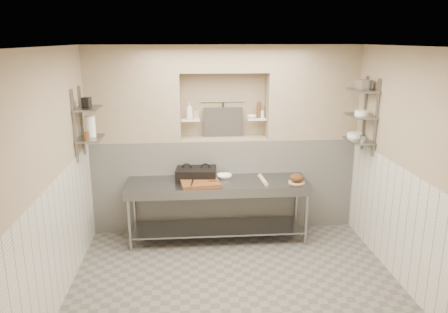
{
  "coord_description": "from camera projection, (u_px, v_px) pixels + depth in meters",
  "views": [
    {
      "loc": [
        -0.52,
        -4.73,
        2.88
      ],
      "look_at": [
        -0.07,
        0.9,
        1.35
      ],
      "focal_mm": 35.0,
      "sensor_mm": 36.0,
      "label": 1
    }
  ],
  "objects": [
    {
      "name": "wall_right",
      "position": [
        409.0,
        168.0,
        5.14
      ],
      "size": [
        0.1,
        3.9,
        2.8
      ],
      "primitive_type": "cube",
      "color": "tan",
      "rests_on": "ground"
    },
    {
      "name": "backwall_pillar_right",
      "position": [
        311.0,
        92.0,
        6.58
      ],
      "size": [
        1.35,
        0.4,
        1.4
      ],
      "primitive_type": "cube",
      "color": "tan",
      "rests_on": "backwall_lower"
    },
    {
      "name": "knife_blade",
      "position": [
        217.0,
        181.0,
        6.11
      ],
      "size": [
        0.25,
        0.07,
        0.01
      ],
      "primitive_type": "cube",
      "rotation": [
        0.0,
        0.0,
        -0.16
      ],
      "color": "gray",
      "rests_on": "cutting_board"
    },
    {
      "name": "splash_panel",
      "position": [
        223.0,
        122.0,
        6.7
      ],
      "size": [
        0.6,
        0.08,
        0.45
      ],
      "primitive_type": "cube",
      "rotation": [
        -0.14,
        0.0,
        0.0
      ],
      "color": "#383330",
      "rests_on": "alcove_sill"
    },
    {
      "name": "bowl_right",
      "position": [
        355.0,
        135.0,
        6.25
      ],
      "size": [
        0.21,
        0.21,
        0.06
      ],
      "primitive_type": "cylinder",
      "color": "white",
      "rests_on": "wall_shelf_right_lower"
    },
    {
      "name": "shelf_rail_right_b",
      "position": [
        376.0,
        118.0,
        5.83
      ],
      "size": [
        0.03,
        0.03,
        1.05
      ],
      "primitive_type": "cube",
      "color": "slate",
      "rests_on": "wall_right"
    },
    {
      "name": "cutting_board",
      "position": [
        201.0,
        183.0,
        6.1
      ],
      "size": [
        0.58,
        0.44,
        0.05
      ],
      "primitive_type": "cube",
      "rotation": [
        0.0,
        0.0,
        0.12
      ],
      "color": "brown",
      "rests_on": "prep_table"
    },
    {
      "name": "jar_left",
      "position": [
        86.0,
        136.0,
        5.59
      ],
      "size": [
        0.08,
        0.08,
        0.12
      ],
      "primitive_type": "cylinder",
      "color": "#51331D",
      "rests_on": "wall_shelf_left_lower"
    },
    {
      "name": "wall_left",
      "position": [
        52.0,
        177.0,
        4.82
      ],
      "size": [
        0.1,
        3.9,
        2.8
      ],
      "primitive_type": "cube",
      "color": "tan",
      "rests_on": "ground"
    },
    {
      "name": "bowl_alcove",
      "position": [
        252.0,
        117.0,
        6.6
      ],
      "size": [
        0.19,
        0.19,
        0.05
      ],
      "primitive_type": "imported",
      "rotation": [
        0.0,
        0.0,
        -0.28
      ],
      "color": "white",
      "rests_on": "alcove_shelf_right"
    },
    {
      "name": "wall_shelf_right_upper",
      "position": [
        363.0,
        90.0,
        5.92
      ],
      "size": [
        0.3,
        0.5,
        0.03
      ],
      "primitive_type": "cube",
      "color": "slate",
      "rests_on": "wall_right"
    },
    {
      "name": "alcove_sill",
      "position": [
        224.0,
        138.0,
        6.66
      ],
      "size": [
        1.3,
        0.4,
        0.02
      ],
      "primitive_type": "cube",
      "color": "tan",
      "rests_on": "backwall_lower"
    },
    {
      "name": "bowl_right_mid",
      "position": [
        362.0,
        113.0,
        5.98
      ],
      "size": [
        0.19,
        0.19,
        0.07
      ],
      "primitive_type": "cylinder",
      "color": "white",
      "rests_on": "wall_shelf_right_mid"
    },
    {
      "name": "backwall_header",
      "position": [
        224.0,
        58.0,
        6.35
      ],
      "size": [
        1.3,
        0.4,
        0.4
      ],
      "primitive_type": "cube",
      "color": "tan",
      "rests_on": "backwall_lower"
    },
    {
      "name": "wainscot_left",
      "position": [
        63.0,
        235.0,
        5.01
      ],
      "size": [
        0.02,
        3.9,
        1.4
      ],
      "primitive_type": "cube",
      "color": "silver",
      "rests_on": "floor"
    },
    {
      "name": "tongs",
      "position": [
        192.0,
        183.0,
        5.99
      ],
      "size": [
        0.05,
        0.28,
        0.03
      ],
      "primitive_type": "cylinder",
      "rotation": [
        1.57,
        0.0,
        -0.1
      ],
      "color": "gray",
      "rests_on": "cutting_board"
    },
    {
      "name": "shelf_rail_right_a",
      "position": [
        365.0,
        113.0,
        6.22
      ],
      "size": [
        0.03,
        0.03,
        1.05
      ],
      "primitive_type": "cube",
      "color": "slate",
      "rests_on": "wall_right"
    },
    {
      "name": "mixing_bowl",
      "position": [
        224.0,
        176.0,
        6.4
      ],
      "size": [
        0.22,
        0.22,
        0.05
      ],
      "primitive_type": "imported",
      "rotation": [
        0.0,
        0.0,
        0.03
      ],
      "color": "white",
      "rests_on": "prep_table"
    },
    {
      "name": "backwall_lower",
      "position": [
        224.0,
        182.0,
        6.85
      ],
      "size": [
        4.0,
        0.4,
        1.4
      ],
      "primitive_type": "cube",
      "color": "silver",
      "rests_on": "floor"
    },
    {
      "name": "backwall_pillar_left",
      "position": [
        134.0,
        94.0,
        6.38
      ],
      "size": [
        1.35,
        0.4,
        1.4
      ],
      "primitive_type": "cube",
      "color": "tan",
      "rests_on": "backwall_lower"
    },
    {
      "name": "jug_left",
      "position": [
        90.0,
        126.0,
        5.81
      ],
      "size": [
        0.14,
        0.14,
        0.28
      ],
      "primitive_type": "cylinder",
      "color": "white",
      "rests_on": "wall_shelf_left_lower"
    },
    {
      "name": "bread_board",
      "position": [
        297.0,
        182.0,
        6.2
      ],
      "size": [
        0.23,
        0.23,
        0.01
      ],
      "primitive_type": "cylinder",
      "color": "tan",
      "rests_on": "prep_table"
    },
    {
      "name": "jar_alcove",
      "position": [
        196.0,
        115.0,
        6.54
      ],
      "size": [
        0.08,
        0.08,
        0.13
      ],
      "primitive_type": "cube",
      "color": "tan",
      "rests_on": "alcove_shelf_left"
    },
    {
      "name": "wall_shelf_right_lower",
      "position": [
        359.0,
        141.0,
        6.11
      ],
      "size": [
        0.3,
        0.5,
        0.02
      ],
      "primitive_type": "cube",
      "color": "slate",
      "rests_on": "wall_right"
    },
    {
      "name": "wall_back",
      "position": [
        223.0,
        135.0,
        6.9
      ],
      "size": [
        4.0,
        0.1,
        2.8
      ],
      "primitive_type": "cube",
      "color": "tan",
      "rests_on": "ground"
    },
    {
      "name": "canister_right",
      "position": [
        363.0,
        139.0,
        5.95
      ],
      "size": [
        0.09,
        0.09,
        0.09
      ],
      "primitive_type": "cylinder",
      "color": "gray",
      "rests_on": "wall_shelf_right_lower"
    },
    {
      "name": "wall_shelf_right_mid",
      "position": [
        361.0,
        116.0,
        6.02
      ],
      "size": [
        0.3,
        0.5,
        0.02
      ],
      "primitive_type": "cube",
      "color": "slate",
      "rests_on": "wall_right"
    },
    {
      "name": "wall_front",
      "position": [
        267.0,
        257.0,
        3.05
      ],
      "size": [
        4.0,
        0.1,
        2.8
      ],
      "primitive_type": "cube",
      "color": "tan",
      "rests_on": "ground"
    },
    {
      "name": "box_left_upper",
      "position": [
        87.0,
        103.0,
        5.63
      ],
      "size": [
        0.12,
        0.12,
        0.14
      ],
      "primitive_type": "cube",
      "rotation": [
        0.0,
        0.0,
        -0.25
      ],
      "color": "black",
      "rests_on": "wall_shelf_left_upper"
    },
    {
      "name": "condiment_c",
      "position": [
        262.0,
        114.0,
        6.64
      ],
      "size": [
        0.07,
        0.07,
        0.11
      ],
      "primitive_type": "cylinder",
      "color": "white",
      "rests_on": "alcove_shelf_right"
    },
    {
      "name": "bread_loaf",
      "position": [
        297.0,
        178.0,
        6.18
      ],
      "size": [
        0.2,
        0.2,
        0.12
      ],
      "primitive_type": "ellipsoid",
      "color": "#4C2D19",
      "rests_on": "bread_board"
    },
    {
      "name": "floor",
      "position": [
        235.0,
        285.0,
        5.36
      ],
      "size": [
        4.0,
        3.9,
        0.1
      ],
      "primitive_type": "cube",
      "color": "#656059",
      "rests_on": "ground"
    },
    {
      "name": "ceiling",
      "position": [
        237.0,
        41.0,
        4.6
      ],
      "size": [
        4.0,
        3.9,
        0.1
      ],
      "primitive_type": "cube",
      "color": "silver",
      "rests_on": "ground"
    },
    {
      "name": "condiment_a",
      "position": [
        259.0,
        110.0,
        6.61
      ],
      "size": [
        0.07,
        0.07,
        0.24
      ],
      "primitive_type": "cylinder",
      "color": "#51331D",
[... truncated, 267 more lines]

